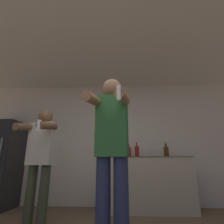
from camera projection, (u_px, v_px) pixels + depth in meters
wall_back at (108, 141)px, 3.77m from camera, size 7.00×0.06×2.55m
ceiling_slab at (102, 49)px, 2.81m from camera, size 7.00×3.24×0.05m
counter at (146, 183)px, 3.20m from camera, size 1.62×0.63×0.93m
bottle_dark_rum at (137, 151)px, 3.42m from camera, size 0.08×0.08×0.30m
bottle_brown_liquor at (108, 152)px, 3.44m from camera, size 0.07×0.07×0.24m
bottle_tall_gin at (129, 152)px, 3.42m from camera, size 0.09×0.09×0.26m
bottle_red_label at (166, 151)px, 3.39m from camera, size 0.09×0.09×0.28m
person_woman_foreground at (112, 147)px, 1.83m from camera, size 0.48×0.58×1.76m
person_man_side at (41, 154)px, 2.46m from camera, size 0.49×0.55×1.59m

